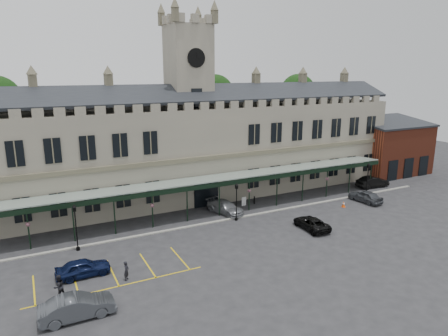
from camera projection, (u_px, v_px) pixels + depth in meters
name	position (u px, v px, depth m)	size (l,w,h in m)	color
ground	(251.00, 238.00, 40.44)	(140.00, 140.00, 0.00)	#262628
station_building	(190.00, 149.00, 52.71)	(60.00, 10.36, 17.30)	slate
clock_tower	(189.00, 98.00, 51.21)	(5.60, 5.60, 24.80)	slate
canopy	(218.00, 195.00, 46.35)	(50.00, 4.10, 4.30)	#8C9E93
brick_annex	(389.00, 148.00, 65.58)	(12.40, 8.36, 9.23)	maroon
kerb	(226.00, 220.00, 45.20)	(60.00, 0.40, 0.12)	gray
parking_markings	(114.00, 275.00, 33.02)	(16.00, 6.00, 0.01)	gold
tree_behind_mid	(215.00, 95.00, 62.59)	(6.00, 6.00, 16.00)	#332314
tree_behind_right	(298.00, 92.00, 69.59)	(6.00, 6.00, 16.00)	#332314
lamp_post_left	(76.00, 223.00, 37.04)	(0.43, 0.43, 4.58)	black
lamp_post_mid	(236.00, 198.00, 44.60)	(0.42, 0.42, 4.39)	black
lamp_post_right	(368.00, 177.00, 53.23)	(0.44, 0.44, 4.65)	black
traffic_cone	(344.00, 204.00, 49.52)	(0.45, 0.45, 0.71)	#F84C07
sign_board	(244.00, 201.00, 50.01)	(0.65, 0.11, 1.12)	black
bollard_left	(187.00, 210.00, 47.23)	(0.17, 0.17, 0.98)	black
bollard_right	(254.00, 200.00, 50.75)	(0.17, 0.17, 0.98)	black
car_left_a	(83.00, 268.00, 32.76)	(1.75, 4.35, 1.48)	#0C1537
car_left_b	(77.00, 307.00, 27.18)	(1.75, 5.03, 1.66)	#3D4045
car_taxi	(225.00, 207.00, 47.36)	(2.07, 5.10, 1.48)	gray
car_van	(311.00, 223.00, 42.60)	(2.15, 4.67, 1.30)	black
car_right_a	(365.00, 196.00, 51.36)	(1.83, 4.56, 1.55)	#3D4045
car_right_b	(372.00, 182.00, 57.85)	(1.71, 4.91, 1.62)	black
person_a	(126.00, 271.00, 32.14)	(0.59, 0.39, 1.63)	black
person_b	(59.00, 286.00, 29.66)	(0.86, 0.67, 1.78)	black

